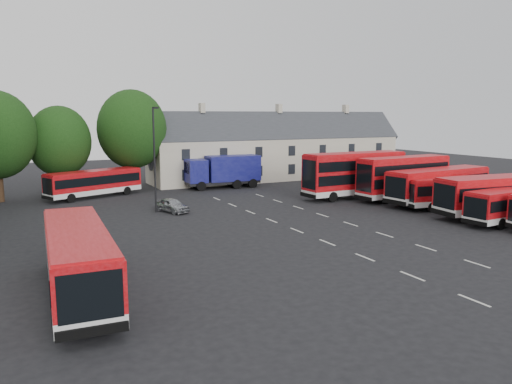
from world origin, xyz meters
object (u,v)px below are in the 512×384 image
silver_car (172,205)px  bus_west (78,256)px  lamppost (155,157)px  box_truck (224,170)px  bus_dd_south (403,175)px

silver_car → bus_west: bearing=-138.7°
bus_west → lamppost: (8.89, 18.83, 2.96)m
box_truck → silver_car: 15.47m
lamppost → silver_car: bearing=-21.8°
bus_west → silver_car: bus_west is taller
bus_west → lamppost: lamppost is taller
bus_dd_south → lamppost: bearing=165.6°
bus_dd_south → bus_west: size_ratio=0.91×
bus_dd_south → silver_car: 23.64m
bus_west → box_truck: bearing=-31.1°
box_truck → silver_car: box_truck is taller
lamppost → bus_west: bearing=-115.3°
bus_west → silver_car: (10.18, 18.31, -1.37)m
bus_dd_south → lamppost: size_ratio=1.17×
bus_dd_south → silver_car: bus_dd_south is taller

